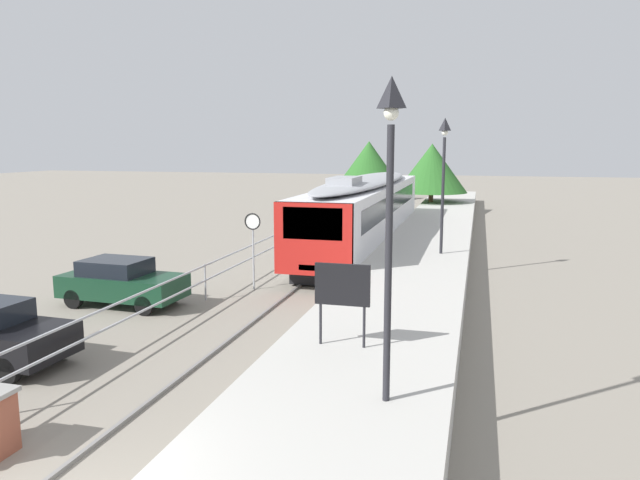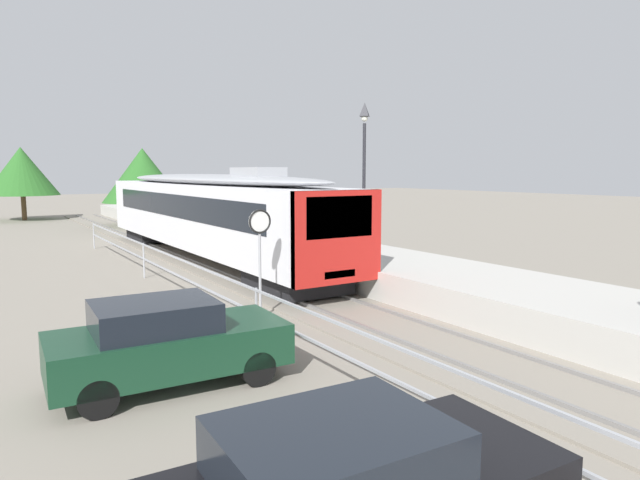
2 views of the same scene
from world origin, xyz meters
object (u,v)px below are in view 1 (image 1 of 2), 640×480
platform_lamp_near_end (390,180)px  parked_hatchback_dark_green (121,282)px  commuter_train (366,207)px  platform_notice_board (342,288)px  speed_limit_sign (253,232)px  platform_lamp_mid_platform (444,160)px

platform_lamp_near_end → parked_hatchback_dark_green: platform_lamp_near_end is taller
commuter_train → platform_notice_board: size_ratio=11.04×
platform_lamp_near_end → parked_hatchback_dark_green: bearing=144.2°
platform_lamp_near_end → speed_limit_sign: platform_lamp_near_end is taller
platform_lamp_mid_platform → platform_notice_board: bearing=-96.5°
commuter_train → platform_lamp_mid_platform: platform_lamp_mid_platform is taller
platform_notice_board → speed_limit_sign: 9.17m
platform_lamp_mid_platform → platform_notice_board: size_ratio=2.97×
platform_lamp_mid_platform → parked_hatchback_dark_green: size_ratio=1.31×
commuter_train → platform_notice_board: bearing=-80.9°
platform_lamp_mid_platform → parked_hatchback_dark_green: (-9.77, -7.34, -3.83)m
platform_notice_board → speed_limit_sign: (-5.05, 7.65, -0.06)m
speed_limit_sign → parked_hatchback_dark_green: size_ratio=0.69×
platform_notice_board → speed_limit_sign: speed_limit_sign is taller
parked_hatchback_dark_green → speed_limit_sign: bearing=42.9°
platform_notice_board → speed_limit_sign: size_ratio=0.64×
platform_lamp_near_end → platform_lamp_mid_platform: bearing=90.0°
commuter_train → platform_notice_board: (2.76, -17.26, 0.04)m
commuter_train → speed_limit_sign: 9.88m
speed_limit_sign → platform_lamp_near_end: bearing=-57.8°
commuter_train → parked_hatchback_dark_green: (-5.66, -12.74, -1.36)m
commuter_train → parked_hatchback_dark_green: 14.01m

